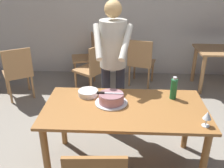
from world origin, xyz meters
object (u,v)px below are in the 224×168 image
(wine_glass_near, at_px, (207,116))
(person_cutting_cake, at_px, (113,56))
(plate_stack, at_px, (88,93))
(water_bottle, at_px, (174,89))
(background_table, at_px, (224,58))
(cake_on_platter, at_px, (111,99))
(background_chair_3, at_px, (93,68))
(background_chair_2, at_px, (18,71))
(cake_knife, at_px, (104,93))
(background_chair_0, at_px, (141,61))
(background_chair_1, at_px, (87,55))
(main_dining_table, at_px, (125,116))

(wine_glass_near, height_order, person_cutting_cake, person_cutting_cake)
(plate_stack, height_order, water_bottle, water_bottle)
(plate_stack, xyz_separation_m, background_table, (2.17, 1.89, -0.20))
(cake_on_platter, xyz_separation_m, background_chair_3, (-0.40, 1.68, -0.31))
(background_chair_2, bearing_deg, cake_on_platter, -41.89)
(wine_glass_near, distance_m, water_bottle, 0.55)
(cake_on_platter, relative_size, cake_knife, 1.26)
(person_cutting_cake, relative_size, background_table, 1.72)
(cake_knife, relative_size, background_chair_3, 0.30)
(cake_on_platter, relative_size, background_chair_0, 0.38)
(cake_on_platter, xyz_separation_m, wine_glass_near, (0.86, -0.37, 0.05))
(plate_stack, xyz_separation_m, background_chair_1, (-0.34, 2.21, -0.29))
(background_chair_2, bearing_deg, person_cutting_cake, -29.03)
(wine_glass_near, bearing_deg, background_chair_2, 143.67)
(wine_glass_near, bearing_deg, person_cutting_cake, 133.06)
(background_table, height_order, background_chair_2, background_chair_2)
(background_chair_1, bearing_deg, main_dining_table, -73.12)
(background_chair_2, bearing_deg, water_bottle, -30.00)
(plate_stack, xyz_separation_m, person_cutting_cake, (0.25, 0.40, 0.30))
(main_dining_table, xyz_separation_m, background_table, (1.77, 2.13, -0.06))
(background_chair_3, bearing_deg, background_chair_2, -169.38)
(background_chair_0, relative_size, background_chair_3, 1.00)
(background_table, bearing_deg, cake_on_platter, -132.93)
(water_bottle, relative_size, person_cutting_cake, 0.15)
(cake_on_platter, height_order, wine_glass_near, wine_glass_near)
(cake_on_platter, xyz_separation_m, background_chair_2, (-1.62, 1.46, -0.31))
(plate_stack, bearing_deg, cake_knife, -40.23)
(background_chair_1, bearing_deg, person_cutting_cake, -71.92)
(water_bottle, xyz_separation_m, background_chair_2, (-2.28, 1.32, -0.37))
(person_cutting_cake, bearing_deg, background_chair_0, 73.70)
(person_cutting_cake, relative_size, background_chair_3, 1.91)
(background_chair_3, bearing_deg, plate_stack, -84.76)
(wine_glass_near, bearing_deg, background_chair_3, 121.58)
(person_cutting_cake, height_order, background_chair_2, person_cutting_cake)
(cake_on_platter, relative_size, wine_glass_near, 2.36)
(water_bottle, bearing_deg, cake_knife, -169.26)
(background_chair_1, distance_m, background_chair_3, 0.72)
(water_bottle, bearing_deg, person_cutting_cake, 147.74)
(main_dining_table, distance_m, cake_on_platter, 0.23)
(person_cutting_cake, bearing_deg, water_bottle, -32.26)
(background_table, xyz_separation_m, background_chair_3, (-2.31, -0.37, -0.09))
(cake_knife, height_order, water_bottle, water_bottle)
(plate_stack, height_order, background_chair_0, background_chair_0)
(cake_knife, bearing_deg, background_chair_3, 101.12)
(background_chair_1, bearing_deg, background_chair_2, -138.09)
(cake_on_platter, distance_m, background_chair_1, 2.47)
(main_dining_table, bearing_deg, background_chair_0, 82.19)
(background_chair_3, bearing_deg, background_table, 9.09)
(background_table, relative_size, background_chair_0, 1.11)
(plate_stack, bearing_deg, background_chair_0, 69.98)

